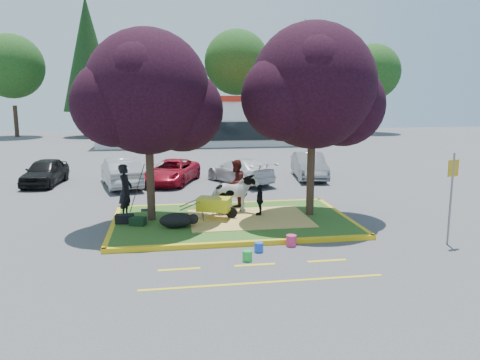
{
  "coord_description": "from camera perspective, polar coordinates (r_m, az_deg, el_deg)",
  "views": [
    {
      "loc": [
        -2.28,
        -15.81,
        4.45
      ],
      "look_at": [
        0.36,
        0.5,
        1.45
      ],
      "focal_mm": 35.0,
      "sensor_mm": 36.0,
      "label": 1
    }
  ],
  "objects": [
    {
      "name": "wheelbarrow",
      "position": [
        16.42,
        -3.13,
        -2.99
      ],
      "size": [
        2.02,
        1.04,
        0.77
      ],
      "rotation": [
        0.0,
        0.0,
        -0.37
      ],
      "color": "black",
      "rests_on": "median_island"
    },
    {
      "name": "curb_right",
      "position": [
        17.59,
        12.34,
        -4.34
      ],
      "size": [
        0.16,
        5.3,
        0.15
      ],
      "primitive_type": "cube",
      "color": "gold",
      "rests_on": "ground"
    },
    {
      "name": "fire_lane_long",
      "position": [
        11.55,
        2.98,
        -12.37
      ],
      "size": [
        6.0,
        0.1,
        0.01
      ],
      "primitive_type": "cube",
      "color": "yellow",
      "rests_on": "ground"
    },
    {
      "name": "curb_near",
      "position": [
        14.12,
        0.56,
        -7.75
      ],
      "size": [
        8.3,
        0.16,
        0.15
      ],
      "primitive_type": "cube",
      "color": "gold",
      "rests_on": "ground"
    },
    {
      "name": "straw_bedding",
      "position": [
        16.63,
        1.09,
        -4.66
      ],
      "size": [
        4.2,
        3.0,
        0.01
      ],
      "primitive_type": "cube",
      "color": "#E5BF5E",
      "rests_on": "median_island"
    },
    {
      "name": "fire_lane_stripe_c",
      "position": [
        13.15,
        10.53,
        -9.65
      ],
      "size": [
        1.1,
        0.12,
        0.01
      ],
      "primitive_type": "cube",
      "color": "yellow",
      "rests_on": "ground"
    },
    {
      "name": "car_red",
      "position": [
        24.13,
        -8.3,
        1.02
      ],
      "size": [
        3.36,
        4.75,
        1.2
      ],
      "primitive_type": "imported",
      "rotation": [
        0.0,
        0.0,
        -0.35
      ],
      "color": "maroon",
      "rests_on": "ground"
    },
    {
      "name": "tree_purple_right",
      "position": [
        16.81,
        8.97,
        10.56
      ],
      "size": [
        5.3,
        4.4,
        6.82
      ],
      "color": "black",
      "rests_on": "median_island"
    },
    {
      "name": "retail_building",
      "position": [
        44.05,
        -3.65,
        7.43
      ],
      "size": [
        20.4,
        8.4,
        4.4
      ],
      "color": "silver",
      "rests_on": "ground"
    },
    {
      "name": "car_silver",
      "position": [
        23.76,
        -14.3,
        0.95
      ],
      "size": [
        2.47,
        4.6,
        1.44
      ],
      "primitive_type": "imported",
      "rotation": [
        0.0,
        0.0,
        3.37
      ],
      "color": "gray",
      "rests_on": "ground"
    },
    {
      "name": "fire_lane_stripe_b",
      "position": [
        12.64,
        1.82,
        -10.31
      ],
      "size": [
        1.1,
        0.12,
        0.01
      ],
      "primitive_type": "cube",
      "color": "yellow",
      "rests_on": "ground"
    },
    {
      "name": "bucket_green",
      "position": [
        12.89,
        0.9,
        -9.22
      ],
      "size": [
        0.34,
        0.34,
        0.29
      ],
      "primitive_type": "cylinder",
      "rotation": [
        0.0,
        0.0,
        -0.35
      ],
      "color": "green",
      "rests_on": "ground"
    },
    {
      "name": "median_island",
      "position": [
        16.56,
        -0.96,
        -5.01
      ],
      "size": [
        8.0,
        5.0,
        0.15
      ],
      "primitive_type": "cube",
      "color": "#244D18",
      "rests_on": "ground"
    },
    {
      "name": "bucket_blue",
      "position": [
        13.6,
        2.31,
        -8.19
      ],
      "size": [
        0.33,
        0.33,
        0.28
      ],
      "primitive_type": "cylinder",
      "rotation": [
        0.0,
        0.0,
        -0.36
      ],
      "color": "blue",
      "rests_on": "ground"
    },
    {
      "name": "gear_bag_dark",
      "position": [
        16.44,
        -13.9,
        -4.62
      ],
      "size": [
        0.62,
        0.37,
        0.31
      ],
      "primitive_type": "cube",
      "rotation": [
        0.0,
        0.0,
        -0.08
      ],
      "color": "black",
      "rests_on": "median_island"
    },
    {
      "name": "handler",
      "position": [
        17.11,
        -13.78,
        -1.28
      ],
      "size": [
        0.6,
        0.78,
        1.91
      ],
      "primitive_type": "imported",
      "rotation": [
        0.0,
        0.0,
        1.35
      ],
      "color": "black",
      "rests_on": "median_island"
    },
    {
      "name": "curb_left",
      "position": [
        16.5,
        -15.19,
        -5.44
      ],
      "size": [
        0.16,
        5.3,
        0.15
      ],
      "primitive_type": "cube",
      "color": "gold",
      "rests_on": "ground"
    },
    {
      "name": "car_white",
      "position": [
        23.96,
        -0.01,
        1.16
      ],
      "size": [
        3.48,
        4.75,
        1.28
      ],
      "primitive_type": "imported",
      "rotation": [
        0.0,
        0.0,
        3.58
      ],
      "color": "silver",
      "rests_on": "ground"
    },
    {
      "name": "gear_bag_green",
      "position": [
        16.09,
        -12.35,
        -4.94
      ],
      "size": [
        0.59,
        0.48,
        0.27
      ],
      "primitive_type": "cube",
      "rotation": [
        0.0,
        0.0,
        -0.35
      ],
      "color": "black",
      "rests_on": "median_island"
    },
    {
      "name": "cow",
      "position": [
        17.1,
        -0.79,
        -1.75
      ],
      "size": [
        1.86,
        1.17,
        1.45
      ],
      "primitive_type": "imported",
      "rotation": [
        0.0,
        0.0,
        1.81
      ],
      "color": "white",
      "rests_on": "median_island"
    },
    {
      "name": "treeline",
      "position": [
        53.63,
        -5.6,
        13.77
      ],
      "size": [
        46.58,
        7.8,
        14.63
      ],
      "color": "black",
      "rests_on": "ground"
    },
    {
      "name": "sign_post",
      "position": [
        15.2,
        24.4,
        -0.89
      ],
      "size": [
        0.39,
        0.12,
        2.78
      ],
      "rotation": [
        0.0,
        0.0,
        0.23
      ],
      "color": "slate",
      "rests_on": "ground"
    },
    {
      "name": "car_grey",
      "position": [
        25.52,
        8.42,
        1.72
      ],
      "size": [
        1.99,
        4.33,
        1.38
      ],
      "primitive_type": "imported",
      "rotation": [
        0.0,
        0.0,
        -0.13
      ],
      "color": "slate",
      "rests_on": "ground"
    },
    {
      "name": "calf",
      "position": [
        15.57,
        -7.73,
        -4.88
      ],
      "size": [
        1.23,
        0.84,
        0.49
      ],
      "primitive_type": "ellipsoid",
      "rotation": [
        0.0,
        0.0,
        0.18
      ],
      "color": "black",
      "rests_on": "median_island"
    },
    {
      "name": "visitor_b",
      "position": [
        16.92,
        2.42,
        -2.45
      ],
      "size": [
        0.44,
        0.71,
        1.13
      ],
      "primitive_type": "imported",
      "rotation": [
        0.0,
        0.0,
        -1.84
      ],
      "color": "black",
      "rests_on": "median_island"
    },
    {
      "name": "bucket_pink",
      "position": [
        14.18,
        6.27,
        -7.35
      ],
      "size": [
        0.34,
        0.34,
        0.33
      ],
      "primitive_type": "cylinder",
      "rotation": [
        0.0,
        0.0,
        0.1
      ],
      "color": "#CA2D61",
      "rests_on": "ground"
    },
    {
      "name": "curb_far",
      "position": [
        19.04,
        -2.08,
        -2.98
      ],
      "size": [
        8.3,
        0.16,
        0.15
      ],
      "primitive_type": "cube",
      "color": "gold",
      "rests_on": "ground"
    },
    {
      "name": "tree_purple_left",
      "position": [
        16.2,
        -11.13,
        9.8
      ],
      "size": [
        5.06,
        4.2,
        6.51
      ],
      "color": "black",
      "rests_on": "median_island"
    },
    {
      "name": "ground",
      "position": [
        16.58,
        -0.96,
        -5.26
      ],
      "size": [
        90.0,
        90.0,
        0.0
      ],
      "primitive_type": "plane",
      "color": "#424244",
      "rests_on": "ground"
    },
    {
      "name": "car_black",
      "position": [
        25.44,
        -22.67,
        0.93
      ],
      "size": [
        1.92,
        3.99,
        1.32
      ],
      "primitive_type": "imported",
      "rotation": [
        0.0,
        0.0,
        -0.1
      ],
      "color": "black",
      "rests_on": "ground"
    },
    {
      "name": "fire_lane_stripe_a",
      "position": [
        12.43,
        -7.43,
        -10.75
      ],
      "size": [
        1.1,
        0.12,
        0.01
      ],
      "primitive_type": "cube",
      "color": "yellow",
      "rests_on": "ground"
    },
    {
      "name": "visitor_a",
      "position": [
        18.25,
        -0.48,
        -0.38
      ],
      "size": [
        1.05,
        1.12,
        1.83
      ],
      "primitive_type": "imported",
      "rotation": [
        0.0,
        0.0,
        -2.09
      ],
      "color": "#471414",
      "rests_on": "median_island"
    }
  ]
}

